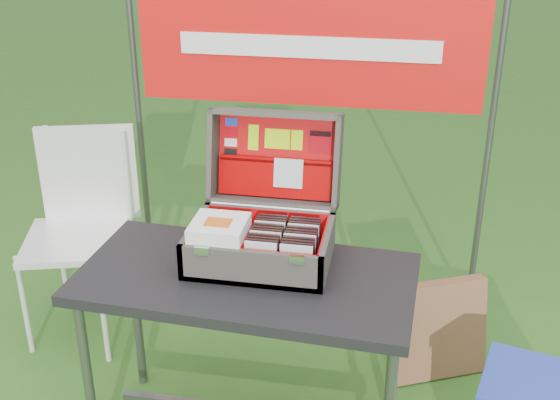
% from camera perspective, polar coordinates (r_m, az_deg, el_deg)
% --- Properties ---
extents(table, '(1.21, 0.65, 0.74)m').
position_cam_1_polar(table, '(2.68, -2.61, -12.79)').
color(table, black).
rests_on(table, ground).
extents(table_top, '(1.21, 0.65, 0.04)m').
position_cam_1_polar(table_top, '(2.48, -2.77, -6.40)').
color(table_top, black).
rests_on(table_top, ground).
extents(table_leg_fl, '(0.04, 0.04, 0.70)m').
position_cam_1_polar(table_leg_fl, '(2.67, -15.26, -14.46)').
color(table_leg_fl, '#59595B').
rests_on(table_leg_fl, ground).
extents(table_leg_bl, '(0.04, 0.04, 0.70)m').
position_cam_1_polar(table_leg_bl, '(3.01, -11.56, -9.08)').
color(table_leg_bl, '#59595B').
rests_on(table_leg_bl, ground).
extents(table_leg_br, '(0.04, 0.04, 0.70)m').
position_cam_1_polar(table_leg_br, '(2.83, 9.17, -11.31)').
color(table_leg_br, '#59595B').
rests_on(table_leg_br, ground).
extents(suitcase, '(0.50, 0.52, 0.47)m').
position_cam_1_polar(suitcase, '(2.49, -1.39, 0.31)').
color(suitcase, '#635F55').
rests_on(suitcase, table).
extents(suitcase_base_bottom, '(0.50, 0.36, 0.02)m').
position_cam_1_polar(suitcase_base_bottom, '(2.54, -1.62, -4.85)').
color(suitcase_base_bottom, '#635F55').
rests_on(suitcase_base_bottom, table_top).
extents(suitcase_base_wall_front, '(0.50, 0.02, 0.13)m').
position_cam_1_polar(suitcase_base_wall_front, '(2.37, -2.48, -5.62)').
color(suitcase_base_wall_front, '#635F55').
rests_on(suitcase_base_wall_front, table_top).
extents(suitcase_base_wall_back, '(0.50, 0.02, 0.13)m').
position_cam_1_polar(suitcase_base_wall_back, '(2.66, -0.88, -2.01)').
color(suitcase_base_wall_back, '#635F55').
rests_on(suitcase_base_wall_back, table_top).
extents(suitcase_base_wall_left, '(0.02, 0.36, 0.13)m').
position_cam_1_polar(suitcase_base_wall_left, '(2.57, -6.90, -3.23)').
color(suitcase_base_wall_left, '#635F55').
rests_on(suitcase_base_wall_left, table_top).
extents(suitcase_base_wall_right, '(0.02, 0.36, 0.13)m').
position_cam_1_polar(suitcase_base_wall_right, '(2.48, 3.84, -4.18)').
color(suitcase_base_wall_right, '#635F55').
rests_on(suitcase_base_wall_right, table_top).
extents(suitcase_liner_floor, '(0.46, 0.32, 0.01)m').
position_cam_1_polar(suitcase_liner_floor, '(2.53, -1.62, -4.60)').
color(suitcase_liner_floor, red).
rests_on(suitcase_liner_floor, suitcase_base_bottom).
extents(suitcase_latch_left, '(0.05, 0.01, 0.03)m').
position_cam_1_polar(suitcase_latch_left, '(2.37, -6.37, -4.16)').
color(suitcase_latch_left, silver).
rests_on(suitcase_latch_left, suitcase_base_wall_front).
extents(suitcase_latch_right, '(0.05, 0.01, 0.03)m').
position_cam_1_polar(suitcase_latch_right, '(2.30, 1.36, -4.88)').
color(suitcase_latch_right, silver).
rests_on(suitcase_latch_right, suitcase_base_wall_front).
extents(suitcase_hinge, '(0.45, 0.02, 0.02)m').
position_cam_1_polar(suitcase_hinge, '(2.64, -0.85, -0.62)').
color(suitcase_hinge, silver).
rests_on(suitcase_hinge, suitcase_base_wall_back).
extents(suitcase_lid_back, '(0.50, 0.10, 0.35)m').
position_cam_1_polar(suitcase_lid_back, '(2.73, -0.20, 3.59)').
color(suitcase_lid_back, '#635F55').
rests_on(suitcase_lid_back, suitcase_base_wall_back).
extents(suitcase_lid_rim_far, '(0.50, 0.14, 0.05)m').
position_cam_1_polar(suitcase_lid_rim_far, '(2.65, -0.28, 7.04)').
color(suitcase_lid_rim_far, '#635F55').
rests_on(suitcase_lid_rim_far, suitcase_lid_back).
extents(suitcase_lid_rim_near, '(0.50, 0.14, 0.05)m').
position_cam_1_polar(suitcase_lid_rim_near, '(2.70, -0.57, -0.13)').
color(suitcase_lid_rim_near, '#635F55').
rests_on(suitcase_lid_rim_near, suitcase_lid_back).
extents(suitcase_lid_rim_left, '(0.02, 0.21, 0.38)m').
position_cam_1_polar(suitcase_lid_rim_left, '(2.72, -5.41, 3.74)').
color(suitcase_lid_rim_left, '#635F55').
rests_on(suitcase_lid_rim_left, suitcase_lid_back).
extents(suitcase_lid_rim_right, '(0.02, 0.21, 0.38)m').
position_cam_1_polar(suitcase_lid_rim_right, '(2.64, 4.72, 3.07)').
color(suitcase_lid_rim_right, '#635F55').
rests_on(suitcase_lid_rim_right, suitcase_lid_back).
extents(suitcase_lid_liner, '(0.46, 0.08, 0.31)m').
position_cam_1_polar(suitcase_lid_liner, '(2.71, -0.25, 3.55)').
color(suitcase_lid_liner, red).
rests_on(suitcase_lid_liner, suitcase_lid_back).
extents(suitcase_liner_wall_front, '(0.46, 0.01, 0.11)m').
position_cam_1_polar(suitcase_liner_wall_front, '(2.37, -2.42, -5.26)').
color(suitcase_liner_wall_front, red).
rests_on(suitcase_liner_wall_front, suitcase_base_bottom).
extents(suitcase_liner_wall_back, '(0.46, 0.01, 0.11)m').
position_cam_1_polar(suitcase_liner_wall_back, '(2.64, -0.93, -1.95)').
color(suitcase_liner_wall_back, red).
rests_on(suitcase_liner_wall_back, suitcase_base_bottom).
extents(suitcase_liner_wall_left, '(0.01, 0.32, 0.11)m').
position_cam_1_polar(suitcase_liner_wall_left, '(2.56, -6.64, -3.06)').
color(suitcase_liner_wall_left, red).
rests_on(suitcase_liner_wall_left, suitcase_base_bottom).
extents(suitcase_liner_wall_right, '(0.01, 0.32, 0.11)m').
position_cam_1_polar(suitcase_liner_wall_right, '(2.47, 3.55, -3.96)').
color(suitcase_liner_wall_right, red).
rests_on(suitcase_liner_wall_right, suitcase_base_bottom).
extents(suitcase_lid_pocket, '(0.44, 0.06, 0.15)m').
position_cam_1_polar(suitcase_lid_pocket, '(2.71, -0.40, 1.77)').
color(suitcase_lid_pocket, '#9F0000').
rests_on(suitcase_lid_pocket, suitcase_lid_liner).
extents(suitcase_pocket_edge, '(0.43, 0.02, 0.02)m').
position_cam_1_polar(suitcase_pocket_edge, '(2.69, -0.36, 3.25)').
color(suitcase_pocket_edge, '#9F0000').
rests_on(suitcase_pocket_edge, suitcase_lid_pocket).
extents(suitcase_pocket_cd, '(0.11, 0.04, 0.11)m').
position_cam_1_polar(suitcase_pocket_cd, '(2.68, 0.69, 2.19)').
color(suitcase_pocket_cd, silver).
rests_on(suitcase_pocket_cd, suitcase_lid_pocket).
extents(lid_sticker_cc_a, '(0.05, 0.01, 0.03)m').
position_cam_1_polar(lid_sticker_cc_a, '(2.73, -3.98, 6.35)').
color(lid_sticker_cc_a, '#1933B2').
rests_on(lid_sticker_cc_a, suitcase_lid_liner).
extents(lid_sticker_cc_b, '(0.05, 0.01, 0.03)m').
position_cam_1_polar(lid_sticker_cc_b, '(2.74, -4.00, 5.52)').
color(lid_sticker_cc_b, '#A6000B').
rests_on(lid_sticker_cc_b, suitcase_lid_liner).
extents(lid_sticker_cc_c, '(0.05, 0.01, 0.03)m').
position_cam_1_polar(lid_sticker_cc_c, '(2.74, -4.02, 4.69)').
color(lid_sticker_cc_c, white).
rests_on(lid_sticker_cc_c, suitcase_lid_liner).
extents(lid_sticker_cc_d, '(0.05, 0.01, 0.03)m').
position_cam_1_polar(lid_sticker_cc_d, '(2.75, -4.04, 3.86)').
color(lid_sticker_cc_d, black).
rests_on(lid_sticker_cc_d, suitcase_lid_liner).
extents(lid_card_neon_tall, '(0.04, 0.03, 0.10)m').
position_cam_1_polar(lid_card_neon_tall, '(2.72, -2.17, 5.11)').
color(lid_card_neon_tall, '#BDF704').
rests_on(lid_card_neon_tall, suitcase_lid_liner).
extents(lid_card_neon_main, '(0.10, 0.02, 0.07)m').
position_cam_1_polar(lid_card_neon_main, '(2.70, -0.22, 4.99)').
color(lid_card_neon_main, '#BDF704').
rests_on(lid_card_neon_main, suitcase_lid_liner).
extents(lid_card_neon_small, '(0.04, 0.02, 0.07)m').
position_cam_1_polar(lid_card_neon_small, '(2.69, 1.38, 4.89)').
color(lid_card_neon_small, '#BDF704').
rests_on(lid_card_neon_small, suitcase_lid_liner).
extents(lid_sticker_band, '(0.09, 0.02, 0.09)m').
position_cam_1_polar(lid_sticker_band, '(2.68, 3.28, 4.76)').
color(lid_sticker_band, '#A6000B').
rests_on(lid_sticker_band, suitcase_lid_liner).
extents(lid_sticker_band_bar, '(0.08, 0.01, 0.02)m').
position_cam_1_polar(lid_sticker_band_bar, '(2.67, 3.32, 5.40)').
color(lid_sticker_band_bar, black).
rests_on(lid_sticker_band_bar, suitcase_lid_liner).
extents(cd_left_0, '(0.11, 0.01, 0.13)m').
position_cam_1_polar(cd_left_0, '(2.38, -1.57, -4.82)').
color(cd_left_0, silver).
rests_on(cd_left_0, suitcase_liner_floor).
extents(cd_left_1, '(0.11, 0.01, 0.13)m').
position_cam_1_polar(cd_left_1, '(2.40, -1.47, -4.59)').
color(cd_left_1, black).
rests_on(cd_left_1, suitcase_liner_floor).
extents(cd_left_2, '(0.11, 0.01, 0.13)m').
position_cam_1_polar(cd_left_2, '(2.41, -1.37, -4.37)').
color(cd_left_2, black).
rests_on(cd_left_2, suitcase_liner_floor).
extents(cd_left_3, '(0.11, 0.01, 0.13)m').
position_cam_1_polar(cd_left_3, '(2.43, -1.28, -4.15)').
color(cd_left_3, black).
rests_on(cd_left_3, suitcase_liner_floor).
extents(cd_left_4, '(0.11, 0.01, 0.13)m').
position_cam_1_polar(cd_left_4, '(2.45, -1.19, -3.93)').
color(cd_left_4, silver).
rests_on(cd_left_4, suitcase_liner_floor).
extents(cd_left_5, '(0.11, 0.01, 0.13)m').
position_cam_1_polar(cd_left_5, '(2.46, -1.10, -3.71)').
color(cd_left_5, black).
rests_on(cd_left_5, suitcase_liner_floor).
extents(cd_left_6, '(0.11, 0.01, 0.13)m').
position_cam_1_polar(cd_left_6, '(2.48, -1.01, -3.50)').
color(cd_left_6, black).
rests_on(cd_left_6, suitcase_liner_floor).
extents(cd_left_7, '(0.11, 0.01, 0.13)m').
position_cam_1_polar(cd_left_7, '(2.50, -0.92, -3.29)').
color(cd_left_7, black).
rests_on(cd_left_7, suitcase_liner_floor).
extents(cd_left_8, '(0.11, 0.01, 0.13)m').
position_cam_1_polar(cd_left_8, '(2.52, -0.83, -3.09)').
color(cd_left_8, silver).
rests_on(cd_left_8, suitcase_liner_floor).
extents(cd_left_9, '(0.11, 0.01, 0.13)m').
position_cam_1_polar(cd_left_9, '(2.53, -0.74, -2.88)').
color(cd_left_9, black).
rests_on(cd_left_9, suitcase_liner_floor).
extents(cd_left_10, '(0.11, 0.01, 0.13)m').
position_cam_1_polar(cd_left_10, '(2.55, -0.66, -2.68)').
color(cd_left_10, black).
rests_on(cd_left_10, suitcase_liner_floor).
extents(cd_left_11, '(0.11, 0.01, 0.13)m').
position_cam_1_polar(cd_left_11, '(2.57, -0.57, -2.48)').
color(cd_left_11, black).
rests_on(cd_left_11, suitcase_liner_floor).
extents(cd_right_0, '(0.11, 0.01, 0.13)m').
position_cam_1_polar(cd_right_0, '(2.36, 1.31, -5.08)').
color(cd_right_0, silver).
rests_on(cd_right_0, suitcase_liner_floor).
extents(cd_right_1, '(0.11, 0.01, 0.13)m').
position_cam_1_polar(cd_right_1, '(2.38, 1.39, -4.85)').
color(cd_right_1, black).
rests_on(cd_right_1, suitcase_liner_floor).
extents(cd_right_2, '(0.11, 0.01, 0.13)m').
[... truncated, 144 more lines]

